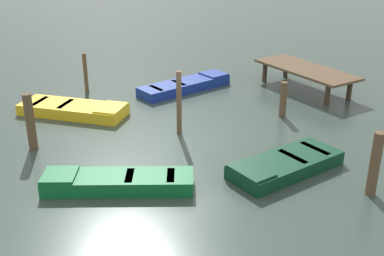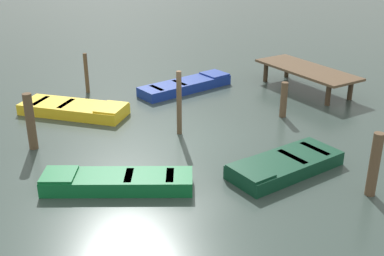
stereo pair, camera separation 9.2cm
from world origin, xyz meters
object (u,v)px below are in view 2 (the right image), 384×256
object	(u,v)px
rowboat_blue	(186,85)
mooring_piling_center	(86,73)
dock_segment	(307,71)
mooring_piling_near_left	(374,165)
rowboat_green	(117,181)
mooring_piling_far_right	(284,100)
mooring_piling_far_left	(30,122)
rowboat_dark_green	(285,165)
mooring_piling_mid_right	(179,103)
rowboat_yellow	(74,109)

from	to	relation	value
rowboat_blue	mooring_piling_center	size ratio (longest dim) A/B	2.53
dock_segment	mooring_piling_near_left	distance (m)	8.70
rowboat_green	mooring_piling_far_right	size ratio (longest dim) A/B	2.94
mooring_piling_far_left	dock_segment	bearing A→B (deg)	86.14
rowboat_dark_green	mooring_piling_far_left	size ratio (longest dim) A/B	1.89
mooring_piling_near_left	mooring_piling_far_left	size ratio (longest dim) A/B	0.96
rowboat_dark_green	mooring_piling_far_right	xyz separation A→B (m)	(-3.15, 3.03, 0.44)
rowboat_green	mooring_piling_mid_right	size ratio (longest dim) A/B	1.77
rowboat_green	mooring_piling_center	xyz separation A→B (m)	(-7.97, 2.61, 0.62)
rowboat_green	mooring_piling_mid_right	world-z (taller)	mooring_piling_mid_right
rowboat_dark_green	rowboat_blue	xyz separation A→B (m)	(-7.74, 1.83, -0.00)
mooring_piling_mid_right	mooring_piling_near_left	bearing A→B (deg)	17.04
rowboat_dark_green	mooring_piling_center	distance (m)	10.01
rowboat_yellow	mooring_piling_near_left	xyz separation A→B (m)	(9.91, 4.12, 0.66)
rowboat_green	mooring_piling_near_left	xyz separation A→B (m)	(4.05, 5.30, 0.66)
dock_segment	rowboat_dark_green	world-z (taller)	dock_segment
mooring_piling_mid_right	rowboat_blue	bearing A→B (deg)	143.26
rowboat_green	mooring_piling_center	world-z (taller)	mooring_piling_center
rowboat_yellow	rowboat_green	xyz separation A→B (m)	(5.86, -1.18, -0.00)
rowboat_yellow	rowboat_dark_green	xyz separation A→B (m)	(7.72, 3.19, 0.00)
mooring_piling_center	mooring_piling_near_left	distance (m)	12.32
dock_segment	rowboat_yellow	distance (m)	9.68
rowboat_yellow	mooring_piling_mid_right	xyz separation A→B (m)	(3.72, 2.23, 0.87)
rowboat_blue	dock_segment	bearing A→B (deg)	-37.97
mooring_piling_mid_right	rowboat_yellow	bearing A→B (deg)	-149.12
rowboat_yellow	rowboat_dark_green	distance (m)	8.35
rowboat_blue	rowboat_green	size ratio (longest dim) A/B	1.10
rowboat_blue	mooring_piling_far_right	distance (m)	4.77
mooring_piling_mid_right	mooring_piling_near_left	xyz separation A→B (m)	(6.19, 1.90, -0.22)
dock_segment	rowboat_green	distance (m)	10.85
rowboat_dark_green	mooring_piling_far_right	world-z (taller)	mooring_piling_far_right
rowboat_yellow	mooring_piling_near_left	distance (m)	10.75
rowboat_green	mooring_piling_mid_right	distance (m)	4.11
mooring_piling_center	mooring_piling_mid_right	distance (m)	5.90
dock_segment	mooring_piling_center	size ratio (longest dim) A/B	2.81
rowboat_dark_green	mooring_piling_near_left	world-z (taller)	mooring_piling_near_left
rowboat_yellow	mooring_piling_far_right	bearing A→B (deg)	14.43
mooring_piling_center	mooring_piling_mid_right	world-z (taller)	mooring_piling_mid_right
mooring_piling_mid_right	mooring_piling_far_left	distance (m)	4.72
mooring_piling_center	mooring_piling_near_left	world-z (taller)	mooring_piling_near_left
rowboat_yellow	mooring_piling_far_left	size ratio (longest dim) A/B	2.16
dock_segment	rowboat_blue	distance (m)	5.14
mooring_piling_far_right	mooring_piling_mid_right	bearing A→B (deg)	-102.04
rowboat_yellow	mooring_piling_far_right	distance (m)	7.73
mooring_piling_mid_right	mooring_piling_far_right	distance (m)	4.10
rowboat_dark_green	rowboat_blue	size ratio (longest dim) A/B	0.81
mooring_piling_far_left	mooring_piling_near_left	bearing A→B (deg)	38.97
rowboat_yellow	mooring_piling_far_right	world-z (taller)	mooring_piling_far_right
dock_segment	mooring_piling_near_left	world-z (taller)	mooring_piling_near_left
dock_segment	mooring_piling_mid_right	size ratio (longest dim) A/B	2.17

